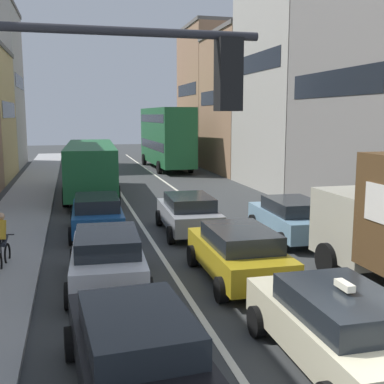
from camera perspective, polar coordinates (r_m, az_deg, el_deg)
sidewalk_left at (r=26.00m, az=-18.95°, el=-1.20°), size 2.60×64.00×0.14m
lane_stripe_left at (r=26.05m, az=-7.93°, el=-0.92°), size 0.16×60.00×0.01m
lane_stripe_right at (r=26.62m, az=-0.64°, el=-0.62°), size 0.16×60.00×0.01m
building_row_right at (r=32.40m, az=12.36°, el=11.24°), size 7.20×43.90×14.01m
traffic_light_pole at (r=5.63m, az=-14.59°, el=1.96°), size 3.58×0.38×5.50m
taxi_centre_lane_front at (r=9.22m, az=16.82°, el=-14.90°), size 2.08×4.31×1.66m
sedan_left_lane_front at (r=8.12m, az=-6.64°, el=-18.01°), size 2.29×4.41×1.49m
sedan_centre_lane_second at (r=13.29m, az=5.50°, el=-7.08°), size 2.09×4.31×1.49m
wagon_left_lane_second at (r=13.02m, az=-9.97°, el=-7.52°), size 2.23×4.38×1.49m
hatchback_centre_lane_third at (r=18.43m, az=-0.42°, el=-2.47°), size 2.19×4.36×1.49m
sedan_left_lane_third at (r=18.63m, az=-11.13°, el=-2.52°), size 2.16×4.35×1.49m
sedan_right_lane_behind_truck at (r=17.93m, az=11.61°, el=-2.98°), size 2.21×4.37×1.49m
bus_mid_queue_primary at (r=27.42m, az=-11.85°, el=3.17°), size 3.13×10.60×2.90m
bus_far_queue_secondary at (r=40.52m, az=-3.06°, el=6.72°), size 2.97×10.55×5.06m
cyclist_on_sidewalk at (r=15.01m, az=-21.52°, el=-5.59°), size 0.50×1.73×1.72m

